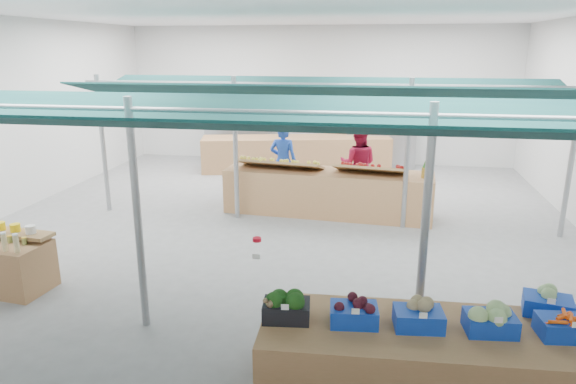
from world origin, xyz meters
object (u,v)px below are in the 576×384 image
(crate_stack, at_px, (567,336))
(vendor_left, at_px, (283,161))
(veg_counter, at_px, (435,359))
(vendor_right, at_px, (358,164))
(fruit_counter, at_px, (328,192))

(crate_stack, relative_size, vendor_left, 0.34)
(veg_counter, relative_size, crate_stack, 6.12)
(veg_counter, relative_size, vendor_right, 2.07)
(fruit_counter, height_order, vendor_right, vendor_right)
(veg_counter, height_order, fruit_counter, fruit_counter)
(veg_counter, bearing_deg, vendor_right, 96.40)
(vendor_left, xyz_separation_m, vendor_right, (1.80, 0.00, 0.00))
(fruit_counter, distance_m, vendor_left, 1.68)
(crate_stack, xyz_separation_m, vendor_right, (-2.73, 6.11, 0.59))
(vendor_left, height_order, vendor_right, same)
(veg_counter, bearing_deg, fruit_counter, 103.69)
(veg_counter, distance_m, crate_stack, 1.78)
(vendor_left, bearing_deg, fruit_counter, 141.34)
(crate_stack, distance_m, vendor_left, 7.63)
(fruit_counter, bearing_deg, vendor_right, 65.24)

